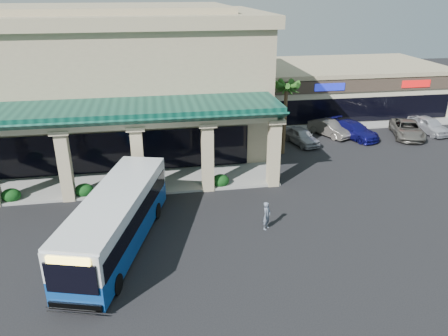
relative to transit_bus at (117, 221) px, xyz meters
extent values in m
plane|color=black|center=(4.06, 1.00, -1.55)|extent=(110.00, 110.00, 0.00)
imported|color=slate|center=(8.13, 0.54, -0.72)|extent=(0.69, 0.72, 1.66)
imported|color=#9D9CA3|center=(14.80, 14.01, -0.85)|extent=(2.59, 4.37, 1.39)
imported|color=#635D57|center=(18.06, 15.70, -0.85)|extent=(3.13, 4.52, 1.41)
imported|color=navy|center=(19.98, 14.78, -0.82)|extent=(3.95, 5.41, 1.46)
imported|color=#65615B|center=(24.90, 14.20, -0.82)|extent=(4.04, 5.79, 1.47)
imported|color=#B9BBC3|center=(27.50, 14.91, -0.79)|extent=(2.55, 4.71, 1.52)
camera|label=1|loc=(2.15, -20.32, 11.23)|focal=35.00mm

